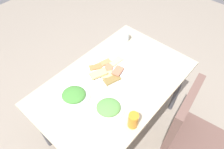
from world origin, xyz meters
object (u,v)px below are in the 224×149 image
dining_table (114,88)px  salad_plate_greens (109,108)px  fork (148,48)px  dining_chair (190,133)px  pide_platter (108,70)px  soda_can (133,120)px  spoon (151,50)px  paper_napkin (150,50)px  salad_plate_rice (74,95)px  drinking_glass (126,36)px

dining_table → salad_plate_greens: (0.21, 0.13, 0.10)m
dining_table → fork: fork is taller
dining_table → dining_chair: dining_chair is taller
dining_table → salad_plate_greens: 0.26m
pide_platter → soda_can: soda_can is taller
dining_chair → spoon: bearing=-119.4°
fork → spoon: bearing=71.0°
spoon → soda_can: bearing=7.1°
pide_platter → spoon: pide_platter is taller
paper_napkin → spoon: bearing=90.0°
salad_plate_greens → salad_plate_rice: salad_plate_rice is taller
paper_napkin → salad_plate_rice: bearing=-9.1°
salad_plate_rice → paper_napkin: salad_plate_rice is taller
dining_table → drinking_glass: size_ratio=13.07×
salad_plate_greens → paper_napkin: (-0.68, -0.13, -0.02)m
fork → salad_plate_greens: bearing=-6.5°
salad_plate_greens → fork: size_ratio=1.17×
dining_table → fork: 0.48m
dining_table → soda_can: size_ratio=10.10×
dining_chair → pide_platter: dining_chair is taller
salad_plate_rice → fork: salad_plate_rice is taller
salad_plate_rice → paper_napkin: size_ratio=1.50×
dining_table → drinking_glass: 0.51m
pide_platter → fork: 0.43m
dining_chair → drinking_glass: size_ratio=9.66×
salad_plate_rice → soda_can: (-0.10, 0.45, 0.04)m
soda_can → paper_napkin: 0.74m
salad_plate_greens → drinking_glass: 0.74m
salad_plate_greens → drinking_glass: drinking_glass is taller
pide_platter → paper_napkin: pide_platter is taller
salad_plate_greens → paper_napkin: bearing=-169.0°
pide_platter → drinking_glass: 0.41m
dining_table → salad_plate_greens: bearing=31.6°
dining_table → fork: size_ratio=6.40×
salad_plate_greens → dining_table: bearing=-148.4°
dining_table → spoon: size_ratio=7.00×
spoon → fork: bearing=-107.8°
salad_plate_greens → spoon: bearing=-170.5°
pide_platter → salad_plate_greens: 0.35m
salad_plate_rice → fork: (-0.77, 0.10, -0.01)m
fork → drinking_glass: bearing=-98.2°
fork → salad_plate_rice: bearing=-26.7°
dining_chair → salad_plate_greens: dining_chair is taller
fork → soda_can: bearing=8.5°
salad_plate_greens → paper_napkin: size_ratio=1.47×
salad_plate_greens → drinking_glass: size_ratio=2.38×
paper_napkin → spoon: 0.02m
dining_chair → fork: (-0.35, -0.65, 0.20)m
soda_can → drinking_glass: soda_can is taller
dining_table → salad_plate_greens: salad_plate_greens is taller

